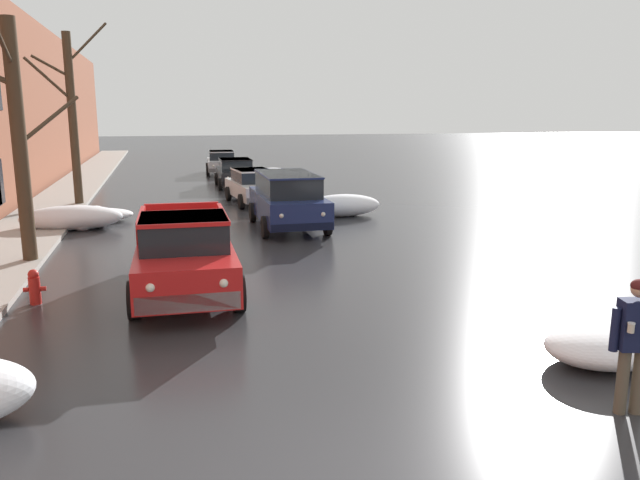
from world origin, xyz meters
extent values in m
cube|color=gray|center=(-5.93, 18.00, 0.06)|extent=(2.44, 80.00, 0.13)
ellipsoid|color=white|center=(4.71, 2.26, 0.28)|extent=(1.95, 1.46, 0.56)
ellipsoid|color=white|center=(-4.61, 15.90, 0.40)|extent=(3.20, 1.33, 0.80)
ellipsoid|color=white|center=(-4.29, 15.66, 0.33)|extent=(0.78, 0.65, 0.65)
ellipsoid|color=white|center=(-3.78, 16.17, 0.34)|extent=(0.82, 0.68, 0.68)
ellipsoid|color=white|center=(4.67, 16.29, 0.40)|extent=(2.86, 1.23, 0.81)
ellipsoid|color=white|center=(5.11, 16.48, 0.35)|extent=(0.83, 0.69, 0.69)
ellipsoid|color=white|center=(-3.95, 17.41, 0.22)|extent=(2.40, 1.29, 0.45)
ellipsoid|color=white|center=(-4.27, 17.63, 0.21)|extent=(0.50, 0.42, 0.42)
ellipsoid|color=white|center=(-3.98, 17.38, 0.28)|extent=(0.67, 0.56, 0.56)
ellipsoid|color=white|center=(4.33, 29.20, 0.35)|extent=(2.15, 1.01, 0.70)
ellipsoid|color=white|center=(3.75, 29.00, 0.22)|extent=(0.53, 0.44, 0.44)
cylinder|color=#423323|center=(-5.01, 11.22, 2.98)|extent=(0.35, 0.35, 5.96)
cylinder|color=#423323|center=(-4.41, 12.04, 3.58)|extent=(1.31, 1.74, 1.23)
cylinder|color=#423323|center=(-5.01, 21.36, 3.41)|extent=(0.34, 0.34, 6.83)
cylinder|color=#423323|center=(-4.28, 21.66, 6.46)|extent=(1.56, 0.72, 1.65)
cylinder|color=#423323|center=(-5.62, 21.09, 5.49)|extent=(1.31, 0.66, 0.81)
cylinder|color=#423323|center=(-5.17, 22.20, 5.96)|extent=(0.43, 1.76, 0.88)
cylinder|color=#423323|center=(-5.70, 20.82, 4.99)|extent=(1.50, 1.21, 1.56)
cube|color=red|center=(-1.33, 7.73, 0.74)|extent=(2.00, 5.19, 0.76)
cube|color=black|center=(-1.34, 7.01, 1.44)|extent=(1.70, 1.68, 0.64)
cube|color=red|center=(-1.34, 7.01, 1.72)|extent=(1.74, 1.74, 0.08)
cube|color=red|center=(-0.41, 8.74, 1.34)|extent=(0.15, 2.47, 0.44)
cube|color=red|center=(-2.20, 8.78, 1.34)|extent=(0.15, 2.47, 0.44)
cube|color=red|center=(-1.27, 10.26, 1.34)|extent=(1.79, 0.14, 0.44)
cube|color=#B7B7BC|center=(-1.38, 5.22, 0.54)|extent=(1.80, 0.16, 0.32)
sphere|color=white|center=(-0.77, 5.17, 0.86)|extent=(0.16, 0.16, 0.16)
sphere|color=white|center=(-1.99, 5.19, 0.86)|extent=(0.16, 0.16, 0.16)
cylinder|color=black|center=(-0.39, 6.17, 0.36)|extent=(0.24, 0.72, 0.72)
cylinder|color=black|center=(-2.32, 6.21, 0.36)|extent=(0.24, 0.72, 0.72)
cylinder|color=black|center=(-0.33, 9.26, 0.36)|extent=(0.24, 0.72, 0.72)
cylinder|color=black|center=(-2.26, 9.30, 0.36)|extent=(0.24, 0.72, 0.72)
cube|color=navy|center=(2.25, 14.44, 0.74)|extent=(1.99, 4.77, 0.80)
cube|color=black|center=(2.25, 14.49, 1.48)|extent=(1.70, 3.34, 0.68)
cube|color=navy|center=(2.25, 14.49, 1.79)|extent=(1.74, 3.41, 0.06)
cube|color=black|center=(2.22, 12.12, 0.46)|extent=(1.88, 0.15, 0.22)
cube|color=black|center=(2.29, 16.76, 0.46)|extent=(1.88, 0.15, 0.22)
cylinder|color=black|center=(3.21, 12.96, 0.34)|extent=(0.19, 0.68, 0.68)
cylinder|color=black|center=(1.25, 12.99, 0.34)|extent=(0.19, 0.68, 0.68)
cylinder|color=black|center=(3.26, 15.90, 0.34)|extent=(0.19, 0.68, 0.68)
cylinder|color=black|center=(1.30, 15.93, 0.34)|extent=(0.19, 0.68, 0.68)
sphere|color=silver|center=(2.84, 12.08, 0.82)|extent=(0.14, 0.14, 0.14)
sphere|color=silver|center=(1.59, 12.10, 0.82)|extent=(0.14, 0.14, 0.14)
cube|color=silver|center=(2.02, 20.34, 0.60)|extent=(2.00, 4.39, 0.60)
cube|color=black|center=(2.00, 20.55, 1.16)|extent=(1.60, 2.33, 0.52)
cube|color=silver|center=(2.00, 20.55, 1.39)|extent=(1.63, 2.38, 0.06)
cube|color=slate|center=(2.20, 18.26, 0.42)|extent=(1.61, 0.26, 0.22)
cube|color=slate|center=(1.84, 22.41, 0.42)|extent=(1.61, 0.26, 0.22)
cylinder|color=black|center=(2.97, 19.09, 0.30)|extent=(0.23, 0.61, 0.60)
cylinder|color=black|center=(1.30, 18.95, 0.30)|extent=(0.23, 0.61, 0.60)
cylinder|color=black|center=(2.75, 21.73, 0.30)|extent=(0.23, 0.61, 0.60)
cylinder|color=black|center=(1.07, 21.58, 0.30)|extent=(0.23, 0.61, 0.60)
sphere|color=silver|center=(2.73, 18.28, 0.68)|extent=(0.14, 0.14, 0.14)
sphere|color=silver|center=(1.67, 18.19, 0.68)|extent=(0.14, 0.14, 0.14)
cube|color=black|center=(2.00, 26.54, 0.60)|extent=(1.89, 4.42, 0.60)
cube|color=black|center=(2.01, 26.76, 1.16)|extent=(1.58, 2.31, 0.52)
cube|color=black|center=(2.01, 26.76, 1.39)|extent=(1.62, 2.36, 0.06)
cube|color=black|center=(1.95, 24.40, 0.42)|extent=(1.74, 0.16, 0.22)
cube|color=black|center=(2.06, 28.67, 0.42)|extent=(1.74, 0.16, 0.22)
cylinder|color=black|center=(2.88, 25.16, 0.30)|extent=(0.20, 0.60, 0.60)
cylinder|color=black|center=(1.06, 25.20, 0.30)|extent=(0.20, 0.60, 0.60)
cylinder|color=black|center=(2.95, 27.87, 0.30)|extent=(0.20, 0.60, 0.60)
cylinder|color=black|center=(1.13, 27.92, 0.30)|extent=(0.20, 0.60, 0.60)
sphere|color=silver|center=(2.52, 24.35, 0.68)|extent=(0.14, 0.14, 0.14)
sphere|color=silver|center=(1.37, 24.38, 0.68)|extent=(0.14, 0.14, 0.14)
cube|color=#B7B7BC|center=(1.96, 33.44, 0.60)|extent=(1.96, 4.36, 0.60)
cube|color=black|center=(1.97, 33.65, 1.16)|extent=(1.60, 2.31, 0.52)
cube|color=#B7B7BC|center=(1.97, 33.65, 1.39)|extent=(1.63, 2.35, 0.06)
cube|color=#525254|center=(1.83, 31.36, 0.42)|extent=(1.67, 0.22, 0.22)
cube|color=#525254|center=(2.08, 35.52, 0.42)|extent=(1.67, 0.22, 0.22)
cylinder|color=black|center=(2.74, 32.06, 0.30)|extent=(0.22, 0.61, 0.60)
cylinder|color=black|center=(1.01, 32.17, 0.30)|extent=(0.22, 0.61, 0.60)
cylinder|color=black|center=(2.91, 34.70, 0.30)|extent=(0.22, 0.61, 0.60)
cylinder|color=black|center=(1.17, 34.81, 0.30)|extent=(0.22, 0.61, 0.60)
sphere|color=silver|center=(2.38, 31.29, 0.68)|extent=(0.14, 0.14, 0.14)
sphere|color=silver|center=(1.27, 31.36, 0.68)|extent=(0.14, 0.14, 0.14)
cylinder|color=brown|center=(3.97, 0.80, 0.43)|extent=(0.18, 0.18, 0.86)
cylinder|color=brown|center=(3.78, 0.85, 0.43)|extent=(0.18, 0.18, 0.86)
cube|color=#141938|center=(3.88, 0.83, 1.18)|extent=(0.47, 0.35, 0.64)
cylinder|color=#141938|center=(3.63, 0.89, 1.12)|extent=(0.13, 0.13, 0.56)
sphere|color=tan|center=(3.88, 0.83, 1.64)|extent=(0.22, 0.22, 0.22)
cylinder|color=beige|center=(3.68, 0.69, 1.20)|extent=(0.10, 0.10, 0.11)
cylinder|color=silver|center=(3.68, 0.69, 1.26)|extent=(0.10, 0.10, 0.02)
cylinder|color=#B21E19|center=(-4.27, 7.64, 0.28)|extent=(0.22, 0.22, 0.55)
sphere|color=#B21E19|center=(-4.27, 7.64, 0.61)|extent=(0.21, 0.21, 0.21)
cylinder|color=#B21E19|center=(-4.43, 7.64, 0.30)|extent=(0.10, 0.09, 0.09)
cylinder|color=#B21E19|center=(-4.11, 7.64, 0.30)|extent=(0.10, 0.09, 0.09)
camera|label=1|loc=(-1.72, -5.20, 3.75)|focal=34.60mm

